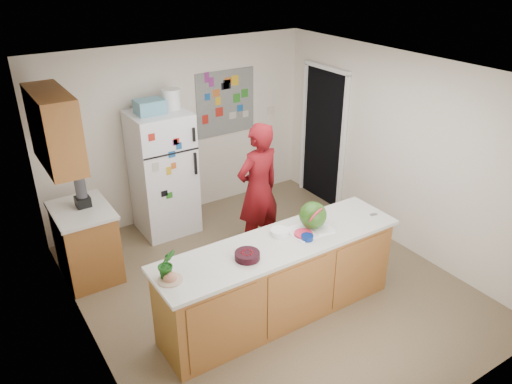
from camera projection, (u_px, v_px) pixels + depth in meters
floor at (268, 285)px, 5.91m from camera, size 4.00×4.50×0.02m
wall_back at (179, 131)px, 7.06m from camera, size 4.00×0.02×2.50m
wall_left at (80, 244)px, 4.38m from camera, size 0.02×4.50×2.50m
wall_right at (400, 152)px, 6.33m from camera, size 0.02×4.50×2.50m
ceiling at (271, 72)px, 4.80m from camera, size 4.00×4.50×0.02m
doorway at (324, 137)px, 7.52m from camera, size 0.03×0.85×2.04m
peninsula_base at (279, 281)px, 5.24m from camera, size 2.60×0.62×0.88m
peninsula_top at (280, 244)px, 5.04m from camera, size 2.68×0.70×0.04m
side_counter_base at (87, 244)px, 5.91m from camera, size 0.60×0.80×0.86m
side_counter_top at (81, 210)px, 5.71m from camera, size 0.64×0.84×0.04m
upper_cabinets at (54, 129)px, 5.16m from camera, size 0.35×1.00×0.80m
refrigerator at (163, 173)px, 6.73m from camera, size 0.75×0.70×1.70m
fridge_top_bin at (149, 107)px, 6.27m from camera, size 0.35×0.28×0.18m
photo_collage at (226, 103)px, 7.27m from camera, size 0.95×0.01×0.95m
person at (258, 190)px, 6.21m from camera, size 0.69×0.50×1.75m
blender_appliance at (81, 191)px, 5.68m from camera, size 0.13×0.13×0.38m
cutting_board at (309, 230)px, 5.23m from camera, size 0.45×0.34×0.01m
watermelon at (313, 215)px, 5.21m from camera, size 0.29×0.29×0.29m
watermelon_slice at (303, 234)px, 5.13m from camera, size 0.19×0.19×0.02m
cherry_bowl at (247, 256)px, 4.74m from camera, size 0.28×0.28×0.07m
white_bowl at (279, 232)px, 5.14m from camera, size 0.20×0.20×0.06m
cobalt_bowl at (307, 237)px, 5.06m from camera, size 0.13×0.13×0.05m
plate at (170, 280)px, 4.44m from camera, size 0.27×0.27×0.02m
paper_towel at (323, 230)px, 5.22m from camera, size 0.23×0.22×0.02m
keys at (374, 214)px, 5.53m from camera, size 0.09×0.05×0.01m
potted_plant at (167, 264)px, 4.41m from camera, size 0.19×0.17×0.31m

